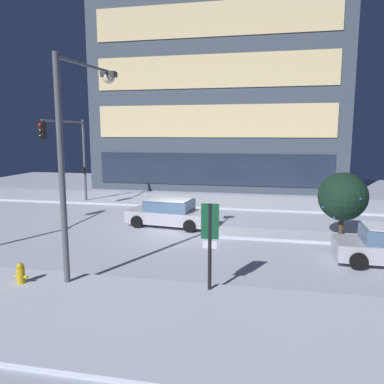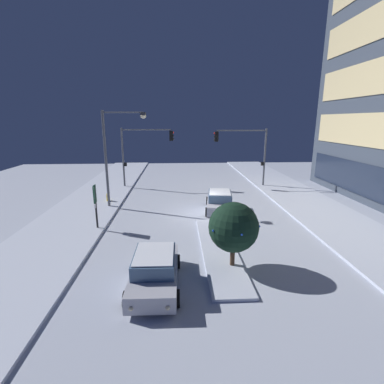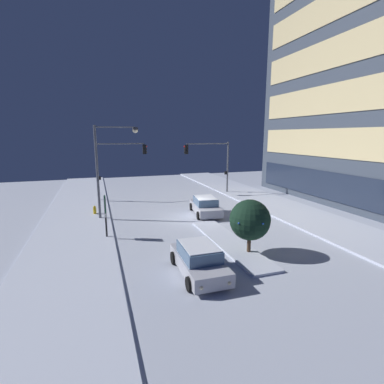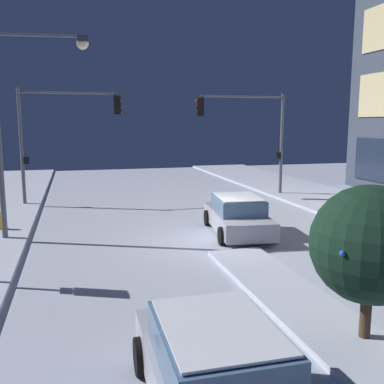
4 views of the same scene
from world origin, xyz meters
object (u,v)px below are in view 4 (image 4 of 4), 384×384
Objects in this scene: traffic_light_corner_near_left at (62,125)px; decorated_tree_median at (370,245)px; car_near at (217,374)px; traffic_light_corner_far_left at (249,125)px; car_far at (238,216)px; street_lamp_arched at (24,106)px.

decorated_tree_median is at bearing -70.67° from traffic_light_corner_near_left.
car_near is at bearing -69.36° from decorated_tree_median.
traffic_light_corner_near_left is at bearing -1.96° from traffic_light_corner_far_left.
traffic_light_corner_near_left is at bearing 46.06° from car_far.
car_far is at bearing -0.60° from street_lamp_arched.
traffic_light_corner_far_left is 0.80× the size of street_lamp_arched.
car_far is at bearing 175.44° from decorated_tree_median.
car_far is 0.64× the size of street_lamp_arched.
street_lamp_arched reaches higher than decorated_tree_median.
car_far is at bearing 158.08° from car_near.
street_lamp_arched is at bearing 30.82° from traffic_light_corner_far_left.
street_lamp_arched reaches higher than car_far.
street_lamp_arched is at bearing -98.71° from traffic_light_corner_near_left.
decorated_tree_median is at bearing -47.01° from street_lamp_arched.
street_lamp_arched is at bearing 89.28° from car_far.
street_lamp_arched is (-11.16, -3.54, 4.22)m from car_near.
traffic_light_corner_far_left is at bearing -1.96° from traffic_light_corner_near_left.
traffic_light_corner_far_left is at bearing -17.84° from car_far.
traffic_light_corner_far_left reaches higher than decorated_tree_median.
traffic_light_corner_near_left is 1.89× the size of decorated_tree_median.
traffic_light_corner_near_left is 7.30m from street_lamp_arched.
traffic_light_corner_near_left is 18.16m from decorated_tree_median.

